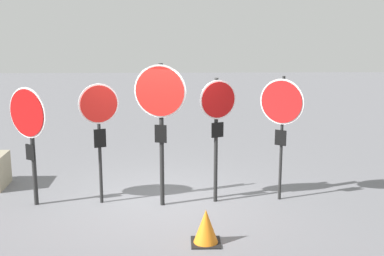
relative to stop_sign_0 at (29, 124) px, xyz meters
name	(u,v)px	position (x,y,z in m)	size (l,w,h in m)	color
ground_plane	(162,203)	(2.33, 0.03, -1.52)	(40.00, 40.00, 0.00)	slate
stop_sign_0	(29,124)	(0.00, 0.00, 0.00)	(0.76, 0.53, 2.18)	black
stop_sign_1	(99,116)	(1.23, 0.08, 0.12)	(0.68, 0.29, 2.23)	black
stop_sign_2	(160,106)	(2.33, -0.08, 0.34)	(0.91, 0.25, 2.59)	black
stop_sign_3	(217,115)	(3.34, 0.09, 0.13)	(0.66, 0.30, 2.31)	black
stop_sign_4	(282,110)	(4.51, 0.18, 0.20)	(0.72, 0.45, 2.33)	black
traffic_cone_0	(206,227)	(3.06, -1.67, -1.25)	(0.45, 0.45, 0.55)	black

